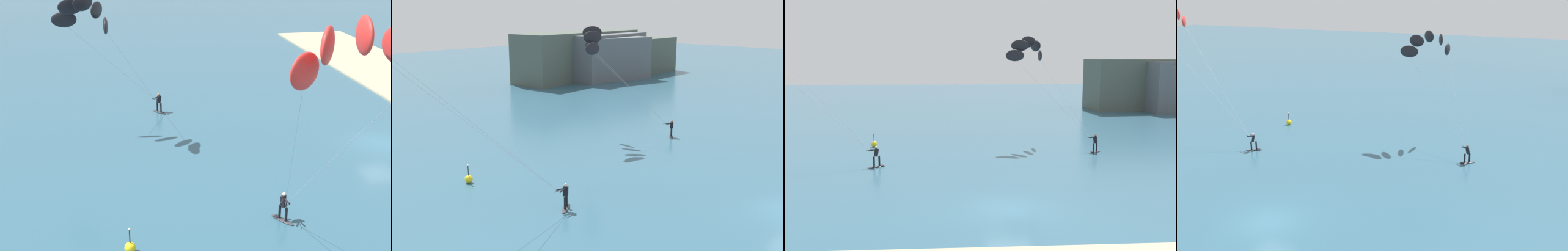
{
  "view_description": "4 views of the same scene",
  "coord_description": "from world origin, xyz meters",
  "views": [
    {
      "loc": [
        -33.13,
        19.7,
        15.02
      ],
      "look_at": [
        0.48,
        13.6,
        2.1
      ],
      "focal_mm": 49.57,
      "sensor_mm": 36.0,
      "label": 1
    },
    {
      "loc": [
        -27.67,
        -8.5,
        11.99
      ],
      "look_at": [
        -1.73,
        15.57,
        3.12
      ],
      "focal_mm": 42.7,
      "sensor_mm": 36.0,
      "label": 2
    },
    {
      "loc": [
        -3.17,
        -24.8,
        8.48
      ],
      "look_at": [
        -0.98,
        11.46,
        3.07
      ],
      "focal_mm": 42.31,
      "sensor_mm": 36.0,
      "label": 3
    },
    {
      "loc": [
        16.34,
        -21.52,
        14.43
      ],
      "look_at": [
        0.76,
        15.23,
        2.26
      ],
      "focal_mm": 41.98,
      "sensor_mm": 36.0,
      "label": 4
    }
  ],
  "objects": [
    {
      "name": "marker_buoy",
      "position": [
        -10.66,
        18.83,
        0.3
      ],
      "size": [
        0.56,
        0.56,
        1.38
      ],
      "color": "yellow",
      "rests_on": "ground"
    },
    {
      "name": "ground_plane",
      "position": [
        0.0,
        0.0,
        0.0
      ],
      "size": [
        240.0,
        240.0,
        0.0
      ],
      "primitive_type": "plane",
      "color": "#2D566B"
    },
    {
      "name": "kitesurfer_nearshore",
      "position": [
        4.49,
        20.38,
        8.93
      ],
      "size": [
        8.37,
        8.42,
        10.5
      ],
      "color": "#333338",
      "rests_on": "ground"
    }
  ]
}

